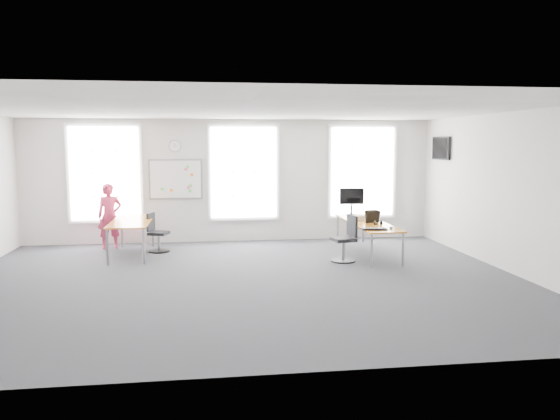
{
  "coord_description": "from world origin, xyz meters",
  "views": [
    {
      "loc": [
        -0.63,
        -9.43,
        2.41
      ],
      "look_at": [
        0.82,
        1.2,
        1.1
      ],
      "focal_mm": 35.0,
      "sensor_mm": 36.0,
      "label": 1
    }
  ],
  "objects": [
    {
      "name": "wall_front",
      "position": [
        0.0,
        -4.0,
        1.5
      ],
      "size": [
        10.0,
        0.0,
        10.0
      ],
      "primitive_type": "plane",
      "rotation": [
        -1.57,
        0.0,
        0.0
      ],
      "color": "silver",
      "rests_on": "ground"
    },
    {
      "name": "whiteboard",
      "position": [
        -1.35,
        3.97,
        1.55
      ],
      "size": [
        1.2,
        0.03,
        0.9
      ],
      "primitive_type": "cube",
      "color": "white",
      "rests_on": "wall_back"
    },
    {
      "name": "desk_right",
      "position": [
        2.88,
        2.07,
        0.65
      ],
      "size": [
        0.76,
        2.85,
        0.69
      ],
      "color": "#B96125",
      "rests_on": "ground"
    },
    {
      "name": "monitor",
      "position": [
        2.85,
        3.28,
        1.08
      ],
      "size": [
        0.58,
        0.24,
        0.65
      ],
      "rotation": [
        0.0,
        0.0,
        -0.11
      ],
      "color": "black",
      "rests_on": "desk_right"
    },
    {
      "name": "wall_right",
      "position": [
        5.0,
        0.0,
        1.5
      ],
      "size": [
        0.0,
        10.0,
        10.0
      ],
      "primitive_type": "plane",
      "rotation": [
        1.57,
        0.0,
        -1.57
      ],
      "color": "silver",
      "rests_on": "ground"
    },
    {
      "name": "desk_left",
      "position": [
        -2.24,
        2.57,
        0.69
      ],
      "size": [
        0.83,
        2.07,
        0.76
      ],
      "color": "#B96125",
      "rests_on": "ground"
    },
    {
      "name": "chair_right",
      "position": [
        2.2,
        1.31,
        0.42
      ],
      "size": [
        0.51,
        0.51,
        0.95
      ],
      "rotation": [
        0.0,
        0.0,
        -1.37
      ],
      "color": "black",
      "rests_on": "ground"
    },
    {
      "name": "lens_cap",
      "position": [
        2.95,
        1.26,
        0.7
      ],
      "size": [
        0.08,
        0.08,
        0.01
      ],
      "primitive_type": "cylinder",
      "rotation": [
        0.0,
        0.0,
        0.3
      ],
      "color": "black",
      "rests_on": "desk_right"
    },
    {
      "name": "floor",
      "position": [
        0.0,
        0.0,
        0.0
      ],
      "size": [
        10.0,
        10.0,
        0.0
      ],
      "primitive_type": "plane",
      "color": "#25252A",
      "rests_on": "ground"
    },
    {
      "name": "laptop_sleeve",
      "position": [
        2.96,
        1.94,
        0.83
      ],
      "size": [
        0.35,
        0.27,
        0.28
      ],
      "rotation": [
        0.0,
        0.0,
        0.26
      ],
      "color": "black",
      "rests_on": "desk_right"
    },
    {
      "name": "headphones",
      "position": [
        2.98,
        1.64,
        0.74
      ],
      "size": [
        0.17,
        0.09,
        0.1
      ],
      "rotation": [
        0.0,
        0.0,
        -0.25
      ],
      "color": "black",
      "rests_on": "desk_right"
    },
    {
      "name": "person",
      "position": [
        -2.84,
        3.43,
        0.75
      ],
      "size": [
        0.62,
        0.49,
        1.5
      ],
      "primitive_type": "imported",
      "rotation": [
        0.0,
        0.0,
        0.27
      ],
      "color": "#CA2F54",
      "rests_on": "ground"
    },
    {
      "name": "mouse",
      "position": [
        3.08,
        1.08,
        0.72
      ],
      "size": [
        0.1,
        0.13,
        0.05
      ],
      "primitive_type": "ellipsoid",
      "rotation": [
        0.0,
        0.0,
        0.24
      ],
      "color": "black",
      "rests_on": "desk_right"
    },
    {
      "name": "window_mid",
      "position": [
        0.3,
        3.97,
        1.7
      ],
      "size": [
        1.6,
        0.06,
        2.2
      ],
      "primitive_type": "cube",
      "color": "white",
      "rests_on": "wall_back"
    },
    {
      "name": "tv",
      "position": [
        4.95,
        3.0,
        2.3
      ],
      "size": [
        0.06,
        0.9,
        0.55
      ],
      "primitive_type": "cube",
      "color": "black",
      "rests_on": "wall_right"
    },
    {
      "name": "wall_back",
      "position": [
        0.0,
        4.0,
        1.5
      ],
      "size": [
        10.0,
        0.0,
        10.0
      ],
      "primitive_type": "plane",
      "rotation": [
        1.57,
        0.0,
        0.0
      ],
      "color": "silver",
      "rests_on": "ground"
    },
    {
      "name": "chair_left",
      "position": [
        -1.74,
        2.85,
        0.38
      ],
      "size": [
        0.5,
        0.5,
        0.87
      ],
      "rotation": [
        0.0,
        0.0,
        1.25
      ],
      "color": "black",
      "rests_on": "ground"
    },
    {
      "name": "ceiling",
      "position": [
        0.0,
        0.0,
        3.0
      ],
      "size": [
        10.0,
        10.0,
        0.0
      ],
      "primitive_type": "plane",
      "rotation": [
        3.14,
        0.0,
        0.0
      ],
      "color": "white",
      "rests_on": "ground"
    },
    {
      "name": "window_right",
      "position": [
        3.3,
        3.97,
        1.7
      ],
      "size": [
        1.6,
        0.06,
        2.2
      ],
      "primitive_type": "cube",
      "color": "white",
      "rests_on": "wall_back"
    },
    {
      "name": "paper_stack",
      "position": [
        2.82,
        2.39,
        0.75
      ],
      "size": [
        0.36,
        0.31,
        0.11
      ],
      "primitive_type": "cube",
      "rotation": [
        0.0,
        0.0,
        0.25
      ],
      "color": "beige",
      "rests_on": "desk_right"
    },
    {
      "name": "window_left",
      "position": [
        -3.0,
        3.97,
        1.7
      ],
      "size": [
        1.6,
        0.06,
        2.2
      ],
      "primitive_type": "cube",
      "color": "white",
      "rests_on": "wall_back"
    },
    {
      "name": "wall_clock",
      "position": [
        -1.35,
        3.97,
        2.35
      ],
      "size": [
        0.3,
        0.04,
        0.3
      ],
      "primitive_type": "cylinder",
      "rotation": [
        1.57,
        0.0,
        0.0
      ],
      "color": "gray",
      "rests_on": "wall_back"
    },
    {
      "name": "keyboard",
      "position": [
        2.71,
        0.99,
        0.71
      ],
      "size": [
        0.52,
        0.28,
        0.02
      ],
      "primitive_type": "cube",
      "rotation": [
        0.0,
        0.0,
        -0.22
      ],
      "color": "black",
      "rests_on": "desk_right"
    }
  ]
}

